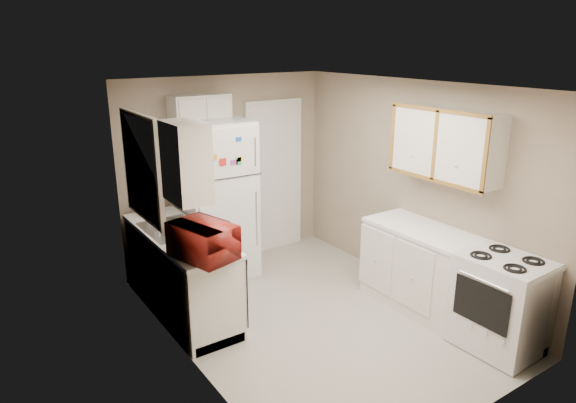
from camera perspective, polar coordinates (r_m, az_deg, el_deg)
floor at (r=5.59m, az=2.96°, el=-12.62°), size 3.80×3.80×0.00m
ceiling at (r=4.85m, az=3.41°, el=12.72°), size 3.80×3.80×0.00m
wall_left at (r=4.43m, az=-11.43°, el=-4.05°), size 3.80×3.80×0.00m
wall_right at (r=6.01m, az=13.85°, el=1.53°), size 3.80×3.80×0.00m
wall_back at (r=6.64m, az=-6.82°, el=3.41°), size 2.80×2.80×0.00m
wall_front at (r=3.87m, az=20.64°, el=-8.14°), size 2.80×2.80×0.00m
left_counter at (r=5.60m, az=-11.80°, el=-7.74°), size 0.60×1.80×0.90m
dishwasher at (r=5.19m, az=-6.23°, el=-9.04°), size 0.03×0.58×0.72m
sink at (r=5.57m, az=-12.66°, el=-3.36°), size 0.54×0.74×0.16m
microwave at (r=4.72m, az=-9.34°, el=-4.52°), size 0.66×0.47×0.40m
soap_bottle at (r=5.99m, az=-15.14°, el=-0.64°), size 0.10×0.11×0.21m
window_blinds at (r=5.27m, az=-15.81°, el=3.65°), size 0.10×0.98×1.08m
upper_cabinet_left at (r=4.51m, az=-11.24°, el=4.32°), size 0.30×0.45×0.70m
refrigerator at (r=6.20m, az=-8.08°, el=0.11°), size 0.84×0.81×1.93m
cabinet_over_fridge at (r=6.19m, az=-9.76°, el=9.80°), size 0.70×0.30×0.40m
interior_door at (r=6.99m, az=-1.53°, el=2.72°), size 0.86×0.06×2.08m
right_counter at (r=5.58m, az=17.30°, el=-8.29°), size 0.60×2.00×0.90m
stove at (r=5.25m, az=22.53°, el=-10.53°), size 0.62×0.76×0.91m
upper_cabinet_right at (r=5.45m, az=17.12°, el=6.14°), size 0.30×1.20×0.70m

